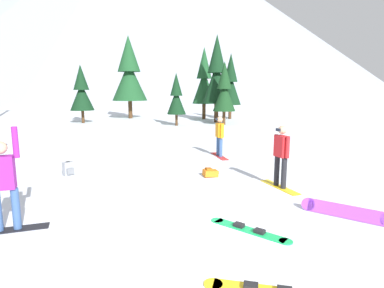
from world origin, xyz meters
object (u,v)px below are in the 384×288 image
(loose_snowboard_near_right, at_px, (346,211))
(loose_snowboard_near_left, at_px, (249,230))
(backpack_orange, at_px, (210,173))
(pine_tree_short, at_px, (82,91))
(snowboarder_foreground, at_px, (4,183))
(pine_tree_slender, at_px, (204,80))
(pine_tree_broad, at_px, (217,75))
(backpack_grey, at_px, (68,169))
(pine_tree_leaning, at_px, (176,97))
(snowboarder_background, at_px, (220,136))
(pine_tree_twin, at_px, (129,74))
(pine_tree_tall, at_px, (230,84))
(snowboarder_midground, at_px, (281,155))
(pine_tree_young, at_px, (224,91))

(loose_snowboard_near_right, bearing_deg, loose_snowboard_near_left, -163.73)
(backpack_orange, distance_m, pine_tree_short, 19.41)
(snowboarder_foreground, relative_size, pine_tree_slender, 0.31)
(backpack_orange, xyz_separation_m, pine_tree_broad, (1.58, 17.25, 3.83))
(pine_tree_broad, bearing_deg, snowboarder_foreground, -105.32)
(backpack_orange, bearing_deg, backpack_grey, 177.73)
(pine_tree_leaning, bearing_deg, pine_tree_broad, 37.93)
(pine_tree_short, bearing_deg, pine_tree_broad, 2.95)
(snowboarder_background, relative_size, loose_snowboard_near_left, 1.09)
(pine_tree_twin, distance_m, pine_tree_tall, 9.68)
(snowboarder_midground, bearing_deg, backpack_orange, 148.84)
(pine_tree_broad, bearing_deg, pine_tree_slender, 107.10)
(snowboarder_foreground, distance_m, pine_tree_leaning, 18.81)
(pine_tree_twin, distance_m, pine_tree_broad, 8.92)
(snowboarder_midground, relative_size, pine_tree_short, 0.37)
(loose_snowboard_near_left, height_order, loose_snowboard_near_right, loose_snowboard_near_right)
(pine_tree_slender, bearing_deg, loose_snowboard_near_left, -90.33)
(snowboarder_background, xyz_separation_m, pine_tree_slender, (0.09, 17.16, 2.74))
(loose_snowboard_near_left, bearing_deg, pine_tree_tall, 83.84)
(snowboarder_midground, relative_size, backpack_grey, 3.75)
(pine_tree_tall, bearing_deg, backpack_grey, -110.92)
(backpack_orange, xyz_separation_m, pine_tree_short, (-9.61, 16.68, 2.49))
(backpack_grey, relative_size, pine_tree_leaning, 0.12)
(snowboarder_background, bearing_deg, pine_tree_broad, 85.91)
(pine_tree_short, bearing_deg, backpack_grey, -73.05)
(pine_tree_young, bearing_deg, pine_tree_slender, 105.34)
(loose_snowboard_near_left, bearing_deg, snowboarder_midground, 63.69)
(backpack_orange, bearing_deg, loose_snowboard_near_right, -50.41)
(backpack_orange, xyz_separation_m, pine_tree_young, (2.03, 15.26, 2.56))
(loose_snowboard_near_left, bearing_deg, pine_tree_broad, 87.13)
(snowboarder_background, distance_m, pine_tree_tall, 17.67)
(loose_snowboard_near_left, xyz_separation_m, pine_tree_twin, (-6.98, 25.03, 4.24))
(loose_snowboard_near_left, xyz_separation_m, pine_tree_young, (1.51, 19.20, 2.67))
(loose_snowboard_near_left, relative_size, pine_tree_leaning, 0.38)
(backpack_grey, bearing_deg, pine_tree_twin, 95.14)
(snowboarder_midground, bearing_deg, pine_tree_broad, 90.99)
(pine_tree_broad, distance_m, pine_tree_short, 11.29)
(backpack_orange, height_order, pine_tree_broad, pine_tree_broad)
(pine_tree_tall, bearing_deg, pine_tree_short, -163.68)
(pine_tree_young, bearing_deg, pine_tree_short, 173.04)
(loose_snowboard_near_left, bearing_deg, pine_tree_twin, 105.59)
(backpack_grey, bearing_deg, pine_tree_tall, 69.08)
(pine_tree_broad, bearing_deg, pine_tree_twin, 154.56)
(loose_snowboard_near_left, relative_size, pine_tree_short, 0.32)
(loose_snowboard_near_right, xyz_separation_m, pine_tree_leaning, (-4.44, 17.99, 2.06))
(snowboarder_midground, distance_m, snowboarder_background, 4.45)
(pine_tree_young, bearing_deg, loose_snowboard_near_right, -87.84)
(pine_tree_tall, bearing_deg, pine_tree_young, -102.22)
(snowboarder_midground, bearing_deg, pine_tree_young, 89.55)
(backpack_grey, xyz_separation_m, pine_tree_leaning, (2.88, 14.51, 1.98))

